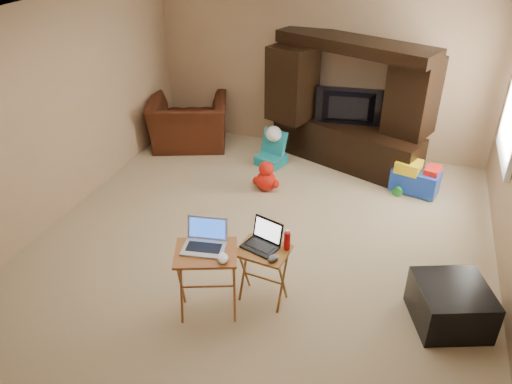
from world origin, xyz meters
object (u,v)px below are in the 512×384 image
(laptop_left, at_px, (203,238))
(tray_table_right, at_px, (263,275))
(recliner, at_px, (189,123))
(push_toy, at_px, (416,177))
(tray_table_left, at_px, (208,283))
(child_rocker, at_px, (271,149))
(laptop_right, at_px, (260,237))
(television, at_px, (348,108))
(water_bottle, at_px, (287,241))
(entertainment_center, at_px, (349,105))
(plush_toy, at_px, (266,176))
(ottoman, at_px, (450,305))
(mouse_left, at_px, (223,258))
(mouse_right, at_px, (273,258))

(laptop_left, bearing_deg, tray_table_right, 24.07)
(recliner, distance_m, push_toy, 3.46)
(push_toy, relative_size, tray_table_left, 0.85)
(child_rocker, bearing_deg, tray_table_left, -65.32)
(tray_table_right, height_order, laptop_right, laptop_right)
(television, xyz_separation_m, recliner, (-2.40, -0.13, -0.49))
(laptop_left, bearing_deg, recliner, 108.54)
(recliner, height_order, child_rocker, recliner)
(laptop_right, distance_m, water_bottle, 0.25)
(entertainment_center, bearing_deg, plush_toy, -105.78)
(laptop_right, bearing_deg, water_bottle, 31.65)
(push_toy, relative_size, tray_table_right, 1.01)
(ottoman, xyz_separation_m, water_bottle, (-1.50, -0.18, 0.49))
(recliner, relative_size, tray_table_right, 1.95)
(laptop_left, xyz_separation_m, water_bottle, (0.66, 0.38, -0.14))
(plush_toy, height_order, water_bottle, water_bottle)
(child_rocker, distance_m, laptop_left, 3.12)
(ottoman, height_order, water_bottle, water_bottle)
(laptop_left, xyz_separation_m, mouse_left, (0.22, -0.10, -0.09))
(television, relative_size, push_toy, 1.52)
(push_toy, xyz_separation_m, mouse_left, (-1.49, -2.99, 0.51))
(entertainment_center, xyz_separation_m, push_toy, (1.03, -0.55, -0.68))
(plush_toy, distance_m, mouse_left, 2.51)
(recliner, relative_size, plush_toy, 2.79)
(recliner, bearing_deg, mouse_right, 105.85)
(television, distance_m, ottoman, 3.27)
(push_toy, distance_m, laptop_left, 3.41)
(entertainment_center, bearing_deg, laptop_right, -73.71)
(mouse_left, xyz_separation_m, water_bottle, (0.44, 0.48, -0.05))
(television, height_order, recliner, television)
(ottoman, xyz_separation_m, tray_table_left, (-2.13, -0.59, 0.15))
(television, xyz_separation_m, ottoman, (1.48, -2.83, -0.66))
(entertainment_center, distance_m, mouse_right, 3.28)
(recliner, height_order, ottoman, recliner)
(mouse_right, bearing_deg, recliner, 126.79)
(laptop_left, bearing_deg, laptop_right, 28.31)
(tray_table_left, bearing_deg, laptop_right, 21.71)
(child_rocker, relative_size, tray_table_right, 0.83)
(tray_table_left, xyz_separation_m, tray_table_right, (0.43, 0.33, -0.06))
(television, distance_m, recliner, 2.45)
(tray_table_right, height_order, laptop_left, laptop_left)
(push_toy, relative_size, mouse_right, 4.98)
(tray_table_right, relative_size, laptop_left, 1.61)
(tray_table_left, relative_size, mouse_left, 4.92)
(plush_toy, bearing_deg, mouse_left, -81.08)
(entertainment_center, relative_size, water_bottle, 12.00)
(laptop_left, bearing_deg, mouse_right, 7.79)
(tray_table_left, distance_m, laptop_left, 0.48)
(laptop_right, height_order, mouse_left, laptop_right)
(laptop_right, height_order, mouse_right, laptop_right)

